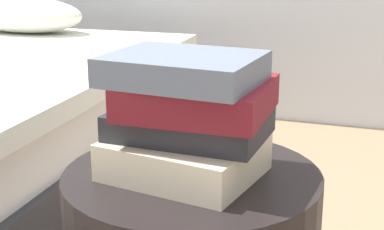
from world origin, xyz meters
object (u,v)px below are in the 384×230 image
Objects in this scene: book_charcoal at (190,124)px; book_maroon at (198,97)px; book_slate at (183,69)px; book_cream at (184,157)px.

book_maroon is (0.02, -0.00, 0.05)m from book_charcoal.
book_slate reaches higher than book_charcoal.
book_slate is at bearing -173.63° from book_cream.
book_slate is (-0.00, 0.00, 0.15)m from book_cream.
book_maroon is at bearing -10.02° from book_charcoal.
book_charcoal is 0.10m from book_slate.
book_charcoal is (0.00, 0.02, 0.05)m from book_cream.
book_maroon is (0.02, 0.02, 0.10)m from book_cream.
book_cream is at bearing 1.31° from book_slate.
book_cream is 0.99× the size of book_slate.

